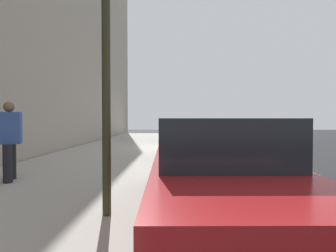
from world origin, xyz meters
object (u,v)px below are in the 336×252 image
at_px(pedestrian_blue_coat, 9,139).
at_px(traffic_light_pole, 106,22).
at_px(parked_car_silver, 195,139).
at_px(parked_car_navy, 185,132).
at_px(parked_car_white, 182,128).
at_px(parked_car_red, 217,172).

xyz_separation_m(pedestrian_blue_coat, traffic_light_pole, (2.09, 2.67, 1.77)).
bearing_deg(pedestrian_blue_coat, parked_car_silver, 134.80).
xyz_separation_m(parked_car_navy, parked_car_silver, (6.59, 0.14, -0.00)).
distance_m(parked_car_silver, pedestrian_blue_coat, 6.21).
distance_m(parked_car_white, parked_car_red, 19.89).
bearing_deg(parked_car_red, parked_car_navy, 179.86).
xyz_separation_m(parked_car_white, traffic_light_pole, (19.95, -1.65, 2.09)).
distance_m(parked_car_white, parked_car_silver, 13.49).
bearing_deg(parked_car_white, parked_car_red, -0.27).
distance_m(parked_car_white, pedestrian_blue_coat, 18.38).
bearing_deg(parked_car_navy, traffic_light_pole, -6.96).
height_order(parked_car_white, traffic_light_pole, traffic_light_pole).
relative_size(parked_car_silver, pedestrian_blue_coat, 2.43).
xyz_separation_m(parked_car_silver, pedestrian_blue_coat, (4.37, -4.40, 0.32)).
xyz_separation_m(parked_car_red, traffic_light_pole, (0.06, -1.56, 2.09)).
xyz_separation_m(parked_car_white, pedestrian_blue_coat, (17.86, -4.32, 0.32)).
bearing_deg(parked_car_red, pedestrian_blue_coat, -115.67).
relative_size(parked_car_navy, parked_car_silver, 1.13).
relative_size(parked_car_white, parked_car_silver, 1.08).
relative_size(parked_car_white, parked_car_red, 0.99).
distance_m(parked_car_red, traffic_light_pole, 2.61).
bearing_deg(parked_car_white, parked_car_navy, -0.50).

